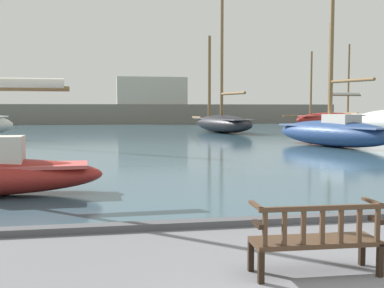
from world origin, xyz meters
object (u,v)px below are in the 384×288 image
at_px(sailboat_far_port, 333,131).
at_px(park_bench, 316,238).
at_px(sailboat_outer_port, 222,122).
at_px(sailboat_nearest_port, 330,118).

bearing_deg(sailboat_far_port, park_bench, -117.41).
bearing_deg(sailboat_far_port, sailboat_outer_port, 98.53).
height_order(sailboat_outer_port, sailboat_nearest_port, sailboat_outer_port).
bearing_deg(park_bench, sailboat_nearest_port, 63.24).
height_order(park_bench, sailboat_nearest_port, sailboat_nearest_port).
xyz_separation_m(sailboat_far_port, sailboat_outer_port, (-2.22, 14.81, 0.09)).
distance_m(sailboat_far_port, sailboat_outer_port, 14.97).
height_order(sailboat_far_port, sailboat_nearest_port, sailboat_nearest_port).
height_order(park_bench, sailboat_far_port, sailboat_far_port).
distance_m(park_bench, sailboat_far_port, 20.05).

